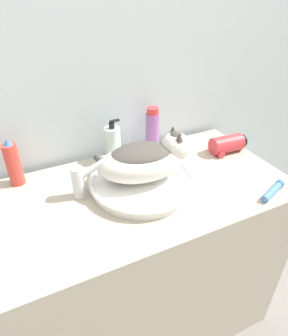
{
  "coord_description": "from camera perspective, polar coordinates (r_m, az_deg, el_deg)",
  "views": [
    {
      "loc": [
        -0.34,
        -0.52,
        1.52
      ],
      "look_at": [
        0.06,
        0.29,
        0.93
      ],
      "focal_mm": 32.0,
      "sensor_mm": 36.0,
      "label": 1
    }
  ],
  "objects": [
    {
      "name": "faucet",
      "position": [
        1.08,
        -11.8,
        -2.06
      ],
      "size": [
        0.14,
        0.06,
        0.15
      ],
      "rotation": [
        0.0,
        0.0,
        -0.2
      ],
      "color": "silver",
      "rests_on": "vanity_counter"
    },
    {
      "name": "vanity_counter",
      "position": [
        1.41,
        -2.24,
        -18.21
      ],
      "size": [
        1.23,
        0.6,
        0.84
      ],
      "color": "#B2A893",
      "rests_on": "ground_plane"
    },
    {
      "name": "wall_back",
      "position": [
        1.26,
        -9.94,
        18.0
      ],
      "size": [
        8.0,
        0.05,
        2.4
      ],
      "color": "silver",
      "rests_on": "ground_plane"
    },
    {
      "name": "cat",
      "position": [
        1.08,
        0.38,
        1.8
      ],
      "size": [
        0.35,
        0.3,
        0.18
      ],
      "rotation": [
        0.0,
        0.0,
        6.15
      ],
      "color": "silver",
      "rests_on": "sink_basin"
    },
    {
      "name": "mouthwash_bottle",
      "position": [
        1.33,
        1.61,
        7.12
      ],
      "size": [
        0.06,
        0.06,
        0.21
      ],
      "color": "#93569E",
      "rests_on": "vanity_counter"
    },
    {
      "name": "soap_pump_bottle",
      "position": [
        1.27,
        -5.94,
        4.58
      ],
      "size": [
        0.07,
        0.07,
        0.19
      ],
      "color": "silver",
      "rests_on": "vanity_counter"
    },
    {
      "name": "cream_tube",
      "position": [
        1.2,
        23.36,
        -4.0
      ],
      "size": [
        0.14,
        0.08,
        0.03
      ],
      "rotation": [
        0.0,
        0.0,
        0.36
      ],
      "color": "#4C7FB2",
      "rests_on": "vanity_counter"
    },
    {
      "name": "hair_dryer",
      "position": [
        1.4,
        15.45,
        4.34
      ],
      "size": [
        0.17,
        0.09,
        0.08
      ],
      "rotation": [
        0.0,
        0.0,
        -0.06
      ],
      "color": "#C63338",
      "rests_on": "vanity_counter"
    },
    {
      "name": "spray_bottle_trigger",
      "position": [
        1.21,
        -23.64,
        0.77
      ],
      "size": [
        0.05,
        0.05,
        0.19
      ],
      "color": "#DB3D33",
      "rests_on": "vanity_counter"
    },
    {
      "name": "sink_basin",
      "position": [
        1.13,
        -0.34,
        -2.6
      ],
      "size": [
        0.4,
        0.4,
        0.04
      ],
      "color": "white",
      "rests_on": "vanity_counter"
    }
  ]
}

